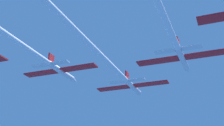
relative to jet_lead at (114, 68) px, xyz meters
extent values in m
cylinder|color=white|center=(0.00, 14.34, -0.03)|extent=(1.31, 11.91, 1.31)
cone|color=white|center=(0.00, 21.61, -0.03)|extent=(1.28, 2.62, 1.28)
ellipsoid|color=black|center=(0.00, 16.96, 0.53)|extent=(0.92, 2.38, 0.65)
cube|color=red|center=(-5.18, 13.75, -0.03)|extent=(9.05, 2.62, 0.29)
cube|color=red|center=(5.18, 13.75, -0.03)|extent=(9.05, 2.62, 0.29)
cube|color=red|center=(0.00, 9.58, 1.58)|extent=(0.34, 2.14, 1.90)
cube|color=white|center=(-2.69, 9.34, -0.03)|extent=(4.07, 1.57, 0.29)
cube|color=white|center=(2.69, 9.34, -0.03)|extent=(4.07, 1.57, 0.29)
cylinder|color=white|center=(0.00, -11.60, -0.03)|extent=(1.18, 39.98, 1.18)
cylinder|color=white|center=(-14.15, 0.54, 1.37)|extent=(1.31, 11.91, 1.31)
cone|color=white|center=(-14.15, 7.80, 1.37)|extent=(1.28, 2.62, 1.28)
ellipsoid|color=black|center=(-14.15, 3.16, 1.93)|extent=(0.92, 2.38, 0.65)
cube|color=red|center=(-19.33, -0.05, 1.37)|extent=(9.05, 2.62, 0.29)
cube|color=red|center=(-8.97, -0.05, 1.37)|extent=(9.05, 2.62, 0.29)
cube|color=red|center=(-14.15, -4.22, 2.98)|extent=(0.34, 2.14, 1.90)
cube|color=white|center=(-16.84, -4.46, 1.37)|extent=(4.07, 1.57, 0.29)
cube|color=white|center=(-11.46, -4.46, 1.37)|extent=(4.07, 1.57, 0.29)
cylinder|color=white|center=(15.48, 0.34, 0.04)|extent=(1.31, 11.91, 1.31)
cone|color=white|center=(15.48, 7.60, 0.04)|extent=(1.28, 2.62, 1.28)
ellipsoid|color=black|center=(15.48, 2.96, 0.60)|extent=(0.92, 2.38, 0.65)
cube|color=red|center=(10.30, -0.25, 0.04)|extent=(9.05, 2.62, 0.29)
cube|color=red|center=(20.66, -0.25, 0.04)|extent=(9.05, 2.62, 0.29)
cube|color=red|center=(15.48, -4.42, 1.65)|extent=(0.34, 2.14, 1.90)
cube|color=white|center=(12.79, -4.66, 0.04)|extent=(4.07, 1.57, 0.29)
cube|color=white|center=(18.17, -4.66, 0.04)|extent=(4.07, 1.57, 0.29)
camera|label=1|loc=(23.29, -61.61, -26.38)|focal=49.92mm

